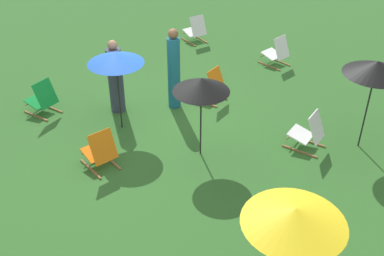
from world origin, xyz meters
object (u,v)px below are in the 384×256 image
(umbrella_0, at_px, (115,58))
(person_0, at_px, (174,71))
(deckchair_0, at_px, (277,52))
(person_1, at_px, (116,79))
(deckchair_4, at_px, (211,86))
(deckchair_2, at_px, (195,30))
(umbrella_1, at_px, (201,85))
(deckchair_5, at_px, (100,151))
(deckchair_7, at_px, (42,99))
(umbrella_3, at_px, (376,68))
(umbrella_2, at_px, (295,216))
(deckchair_8, at_px, (308,133))

(umbrella_0, xyz_separation_m, person_0, (-1.45, 0.14, -0.73))
(deckchair_0, bearing_deg, person_1, -12.02)
(deckchair_4, height_order, person_0, person_0)
(deckchair_2, bearing_deg, umbrella_1, 56.96)
(deckchair_5, bearing_deg, person_0, -159.56)
(deckchair_0, height_order, person_0, person_0)
(deckchair_7, distance_m, umbrella_3, 7.07)
(umbrella_2, bearing_deg, deckchair_5, -93.33)
(deckchair_4, bearing_deg, umbrella_0, -23.06)
(umbrella_0, relative_size, person_0, 0.93)
(deckchair_8, bearing_deg, deckchair_7, -69.73)
(umbrella_0, relative_size, umbrella_1, 1.05)
(deckchair_8, bearing_deg, deckchair_0, -145.67)
(umbrella_1, xyz_separation_m, person_0, (-0.93, -1.75, -0.64))
(deckchair_4, distance_m, umbrella_0, 2.65)
(deckchair_5, relative_size, umbrella_1, 0.49)
(umbrella_2, bearing_deg, deckchair_4, -127.94)
(deckchair_7, distance_m, umbrella_2, 7.12)
(umbrella_3, bearing_deg, deckchair_7, -55.68)
(deckchair_7, bearing_deg, person_1, 128.37)
(deckchair_0, xyz_separation_m, deckchair_8, (2.74, 2.81, 0.00))
(umbrella_2, bearing_deg, deckchair_8, -151.52)
(umbrella_2, distance_m, person_0, 5.91)
(deckchair_5, bearing_deg, person_1, -130.77)
(umbrella_0, bearing_deg, deckchair_2, -153.87)
(deckchair_0, distance_m, umbrella_0, 5.12)
(deckchair_8, bearing_deg, umbrella_1, -51.17)
(person_0, bearing_deg, umbrella_2, 76.41)
(deckchair_4, bearing_deg, umbrella_3, 93.06)
(deckchair_5, bearing_deg, umbrella_1, 153.16)
(deckchair_5, bearing_deg, deckchair_8, 149.10)
(umbrella_0, bearing_deg, person_1, -121.82)
(deckchair_8, distance_m, person_1, 4.34)
(umbrella_1, bearing_deg, umbrella_2, 60.11)
(umbrella_3, bearing_deg, umbrella_2, 15.54)
(person_0, bearing_deg, deckchair_7, -22.86)
(umbrella_1, distance_m, person_1, 2.65)
(deckchair_8, height_order, umbrella_2, umbrella_2)
(deckchair_4, xyz_separation_m, umbrella_2, (3.65, 4.68, 1.47))
(deckchair_2, relative_size, umbrella_0, 0.47)
(deckchair_2, xyz_separation_m, deckchair_5, (5.67, 3.06, 0.00))
(person_0, bearing_deg, deckchair_2, -126.88)
(umbrella_2, bearing_deg, umbrella_1, -119.89)
(person_0, bearing_deg, umbrella_1, 77.71)
(deckchair_7, height_order, umbrella_3, umbrella_3)
(deckchair_8, xyz_separation_m, umbrella_3, (-0.82, 0.72, 1.40))
(deckchair_0, relative_size, umbrella_2, 0.43)
(umbrella_1, bearing_deg, person_0, -117.92)
(deckchair_5, bearing_deg, deckchair_4, -169.77)
(deckchair_8, relative_size, umbrella_3, 0.44)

